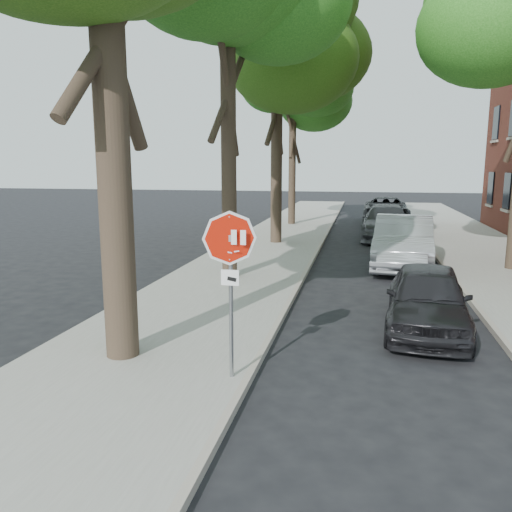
{
  "coord_description": "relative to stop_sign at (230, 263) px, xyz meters",
  "views": [
    {
      "loc": [
        1.21,
        -7.13,
        3.38
      ],
      "look_at": [
        -0.32,
        0.05,
        2.05
      ],
      "focal_mm": 35.0,
      "sensor_mm": 36.0,
      "label": 1
    }
  ],
  "objects": [
    {
      "name": "tree_mid_a",
      "position": [
        -1.92,
        7.14,
        5.66
      ],
      "size": [
        5.59,
        5.19,
        9.84
      ],
      "color": "black",
      "rests_on": "sidewalk_left"
    },
    {
      "name": "car_a",
      "position": [
        3.3,
        3.38,
        -1.27
      ],
      "size": [
        1.95,
        4.13,
        1.36
      ],
      "primitive_type": "imported",
      "rotation": [
        0.0,
        0.0,
        -0.09
      ],
      "color": "black",
      "rests_on": "ground"
    },
    {
      "name": "car_b",
      "position": [
        3.3,
        10.08,
        -1.09
      ],
      "size": [
        2.24,
        5.36,
        1.72
      ],
      "primitive_type": "imported",
      "rotation": [
        0.0,
        0.0,
        -0.08
      ],
      "color": "#A7A9AF",
      "rests_on": "ground"
    },
    {
      "name": "tree_far",
      "position": [
        -2.02,
        21.14,
        5.26
      ],
      "size": [
        5.29,
        4.91,
        9.33
      ],
      "color": "black",
      "rests_on": "sidewalk_left"
    },
    {
      "name": "car_c",
      "position": [
        3.02,
        16.72,
        -1.17
      ],
      "size": [
        2.38,
        5.45,
        1.56
      ],
      "primitive_type": "imported",
      "rotation": [
        0.0,
        0.0,
        -0.04
      ],
      "color": "#454549",
      "rests_on": "ground"
    },
    {
      "name": "car_d",
      "position": [
        3.3,
        23.32,
        -1.18
      ],
      "size": [
        2.67,
        5.6,
        1.54
      ],
      "primitive_type": "imported",
      "rotation": [
        0.0,
        0.0,
        -0.02
      ],
      "color": "black",
      "rests_on": "ground"
    },
    {
      "name": "ground",
      "position": [
        0.7,
        0.03,
        -1.95
      ],
      "size": [
        120.0,
        120.0,
        0.0
      ],
      "primitive_type": "plane",
      "color": "black",
      "rests_on": "ground"
    },
    {
      "name": "sidewalk_right",
      "position": [
        6.7,
        12.03,
        -1.89
      ],
      "size": [
        4.0,
        55.0,
        0.12
      ],
      "primitive_type": "cube",
      "color": "gray",
      "rests_on": "ground"
    },
    {
      "name": "curb_right",
      "position": [
        4.65,
        12.03,
        -1.88
      ],
      "size": [
        0.12,
        55.0,
        0.13
      ],
      "primitive_type": "cube",
      "color": "#9E9384",
      "rests_on": "ground"
    },
    {
      "name": "sidewalk_left",
      "position": [
        -1.8,
        12.03,
        -1.89
      ],
      "size": [
        4.0,
        55.0,
        0.12
      ],
      "primitive_type": "cube",
      "color": "gray",
      "rests_on": "ground"
    },
    {
      "name": "curb_left",
      "position": [
        0.25,
        12.03,
        -1.88
      ],
      "size": [
        0.12,
        55.0,
        0.13
      ],
      "primitive_type": "cube",
      "color": "#9E9384",
      "rests_on": "ground"
    },
    {
      "name": "stop_sign",
      "position": [
        0.0,
        0.0,
        0.0
      ],
      "size": [
        0.76,
        0.34,
        2.61
      ],
      "color": "gray",
      "rests_on": "sidewalk_left"
    },
    {
      "name": "tree_mid_b",
      "position": [
        -1.72,
        14.15,
        6.05
      ],
      "size": [
        5.88,
        5.46,
        10.36
      ],
      "color": "black",
      "rests_on": "sidewalk_left"
    }
  ]
}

